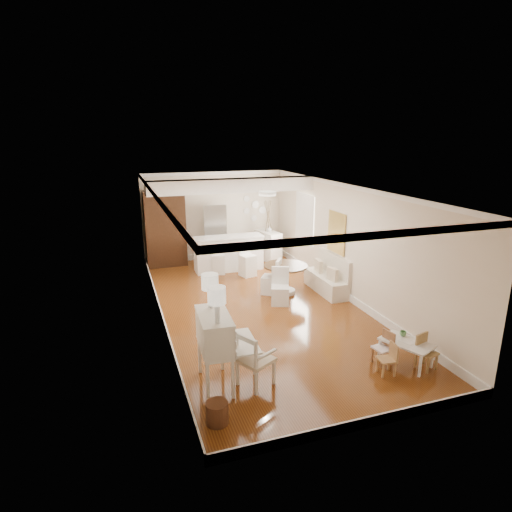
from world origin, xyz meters
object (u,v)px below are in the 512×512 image
secretary_bureau (215,350)px  breakfast_counter (229,253)px  gustavian_armchair (256,359)px  slip_chair_near (280,286)px  kids_chair_b (382,348)px  kids_chair_c (427,352)px  pantry_cabinet (165,229)px  bar_stool_left (219,258)px  slip_chair_far (271,276)px  kids_chair_a (387,359)px  wicker_basket (217,413)px  dining_table (285,279)px  kids_table (406,353)px  bar_stool_right (248,259)px  sideboard (268,246)px  fridge (226,233)px

secretary_bureau → breakfast_counter: secretary_bureau is taller
gustavian_armchair → slip_chair_near: (1.65, 3.08, -0.03)m
kids_chair_b → gustavian_armchair: bearing=-100.4°
kids_chair_c → pantry_cabinet: 8.42m
bar_stool_left → slip_chair_far: bearing=-51.6°
kids_chair_a → slip_chair_far: 4.26m
wicker_basket → slip_chair_far: 5.22m
dining_table → pantry_cabinet: 4.36m
secretary_bureau → kids_table: (3.33, -0.43, -0.40)m
gustavian_armchair → slip_chair_far: (1.70, 3.82, -0.01)m
kids_chair_c → dining_table: 4.28m
kids_chair_a → slip_chair_near: (-0.54, 3.49, 0.15)m
kids_chair_c → bar_stool_left: (-2.13, 6.30, 0.14)m
wicker_basket → kids_chair_b: 3.22m
wicker_basket → kids_chair_b: bearing=11.9°
gustavian_armchair → wicker_basket: size_ratio=2.88×
secretary_bureau → bar_stool_right: secretary_bureau is taller
breakfast_counter → bar_stool_left: size_ratio=2.27×
wicker_basket → pantry_cabinet: pantry_cabinet is taller
kids_chair_c → slip_chair_far: 4.48m
slip_chair_far → bar_stool_left: same height
gustavian_armchair → pantry_cabinet: (-0.51, 7.15, 0.68)m
kids_chair_c → pantry_cabinet: size_ratio=0.27×
slip_chair_near → sideboard: (1.02, 3.62, 0.03)m
kids_table → kids_chair_a: size_ratio=1.52×
wicker_basket → dining_table: size_ratio=0.29×
kids_table → sideboard: bearing=90.4°
slip_chair_near → sideboard: size_ratio=0.90×
kids_chair_a → dining_table: (-0.15, 4.11, 0.09)m
kids_chair_c → sideboard: 7.19m
kids_chair_a → dining_table: bearing=-170.2°
kids_chair_b → kids_chair_c: bearing=48.8°
sideboard → gustavian_armchair: bearing=-126.1°
fridge → slip_chair_far: bearing=-84.6°
bar_stool_right → dining_table: bearing=-89.8°
secretary_bureau → dining_table: size_ratio=1.11×
slip_chair_far → fridge: size_ratio=0.50×
fridge → bar_stool_right: bearing=-84.7°
kids_chair_b → bar_stool_right: bar_stool_right is taller
breakfast_counter → sideboard: (1.48, 0.64, -0.05)m
kids_chair_c → breakfast_counter: (-1.77, 6.55, 0.20)m
bar_stool_right → fridge: size_ratio=0.54×
breakfast_counter → bar_stool_right: 0.81m
wicker_basket → kids_table: 3.58m
kids_chair_a → kids_chair_c: 0.76m
slip_chair_near → pantry_cabinet: (-2.16, 4.07, 0.71)m
wicker_basket → kids_chair_b: (3.15, 0.67, 0.14)m
secretary_bureau → sideboard: secretary_bureau is taller
breakfast_counter → sideboard: breakfast_counter is taller
bar_stool_left → pantry_cabinet: size_ratio=0.39×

